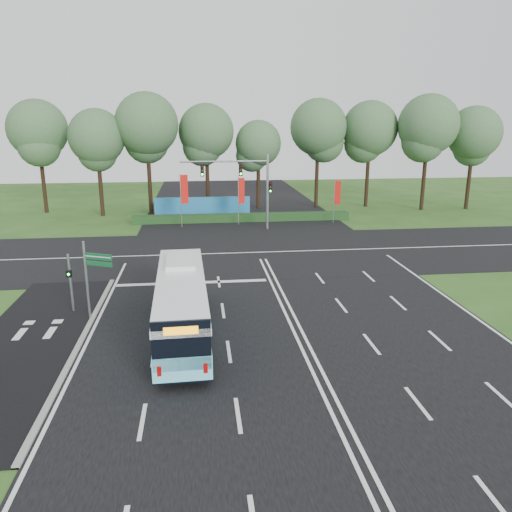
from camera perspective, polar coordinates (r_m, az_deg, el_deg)
The scene contains 15 objects.
ground at distance 27.64m, azimuth 3.08°, elevation -6.03°, with size 120.00×120.00×0.00m, color #28521B.
road_main at distance 27.64m, azimuth 3.09°, elevation -5.99°, with size 20.00×120.00×0.04m, color black.
road_cross at distance 38.94m, azimuth 0.12°, elevation 0.40°, with size 120.00×14.00×0.05m, color black.
bike_path at distance 25.79m, azimuth -24.56°, elevation -9.03°, with size 5.00×18.00×0.06m, color black.
kerb_strip at distance 25.13m, azimuth -19.30°, elevation -9.03°, with size 0.25×18.00×0.12m, color gray.
city_bus at distance 24.13m, azimuth -8.49°, elevation -5.42°, with size 2.58×10.98×3.13m.
pedestrian_signal at distance 28.30m, azimuth -20.46°, elevation -2.70°, with size 0.30×0.41×3.23m.
street_sign at distance 26.55m, azimuth -18.27°, elevation -1.72°, with size 1.51×0.72×4.19m.
banner_flag_left at distance 48.24m, azimuth -8.30°, elevation 7.15°, with size 0.75×0.20×5.15m.
banner_flag_mid at distance 49.02m, azimuth -1.76°, elevation 7.11°, with size 0.67×0.27×4.71m.
banner_flag_right at distance 50.38m, azimuth 9.21°, elevation 6.87°, with size 0.62×0.24×4.31m.
traffic_light_gantry at distance 46.41m, azimuth -0.88°, elevation 8.65°, with size 8.41×0.28×7.00m.
hedge at distance 50.98m, azimuth -1.55°, elevation 4.40°, with size 22.00×1.20×0.80m, color #163D1A.
blue_hoarding at distance 53.12m, azimuth -6.13°, elevation 5.53°, with size 10.00×0.30×2.20m, color #1E6DA3.
eucalyptus_row at distance 56.80m, azimuth 1.07°, elevation 14.19°, with size 54.16×9.69×12.95m.
Camera 1 is at (-4.47, -25.36, 10.05)m, focal length 35.00 mm.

